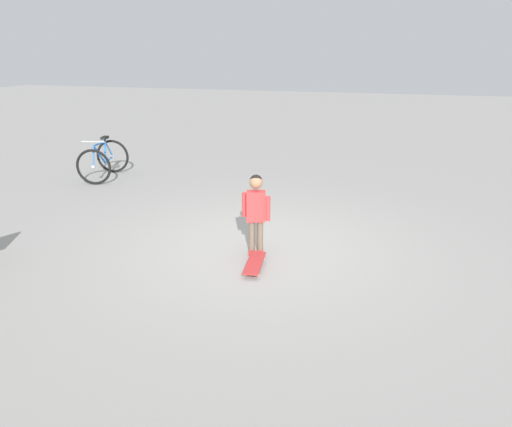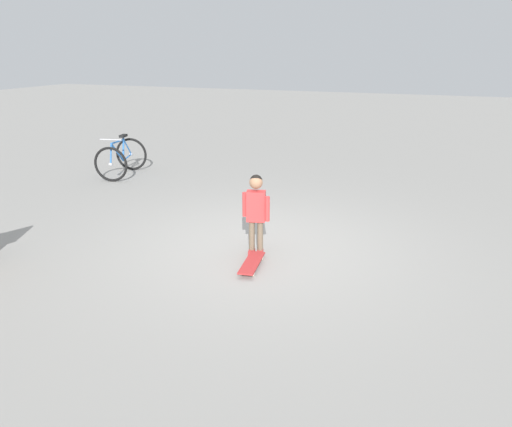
# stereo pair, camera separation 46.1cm
# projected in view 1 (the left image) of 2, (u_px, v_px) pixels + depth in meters

# --- Properties ---
(ground_plane) EXTENTS (50.00, 50.00, 0.00)m
(ground_plane) POSITION_uv_depth(u_px,v_px,m) (258.00, 247.00, 6.75)
(ground_plane) COLOR gray
(child_person) EXTENTS (0.22, 0.40, 1.06)m
(child_person) POSITION_uv_depth(u_px,v_px,m) (256.00, 206.00, 6.33)
(child_person) COLOR brown
(child_person) RESTS_ON ground
(skateboard) EXTENTS (0.71, 0.28, 0.07)m
(skateboard) POSITION_uv_depth(u_px,v_px,m) (255.00, 263.00, 6.09)
(skateboard) COLOR #B22D2D
(skateboard) RESTS_ON ground
(bicycle_near) EXTENTS (1.19, 0.90, 0.85)m
(bicycle_near) POSITION_uv_depth(u_px,v_px,m) (103.00, 160.00, 10.18)
(bicycle_near) COLOR black
(bicycle_near) RESTS_ON ground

